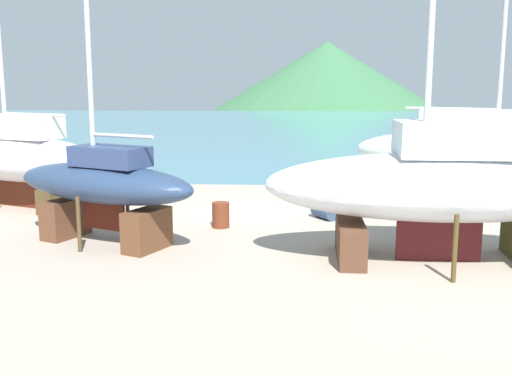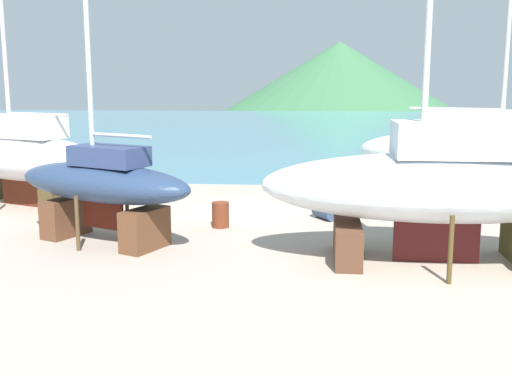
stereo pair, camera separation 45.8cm
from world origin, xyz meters
TOP-DOWN VIEW (x-y plane):
  - ground_plane at (0.00, -5.44)m, footprint 46.46×46.46m
  - sea_water at (0.00, 42.72)m, footprint 157.08×73.10m
  - headland_hill at (10.13, 128.12)m, footprint 97.41×97.41m
  - sailboat_mid_port at (5.83, -5.69)m, footprint 9.42×3.61m
  - sailboat_far_slipway at (9.19, 2.23)m, footprint 10.40×6.64m
  - sailboat_large_starboard at (-8.64, 0.66)m, footprint 8.66×5.16m
  - sailboat_small_center at (-3.66, -4.44)m, footprint 6.52×4.35m
  - barrel_rust_mid at (3.04, -0.76)m, footprint 1.02×1.10m
  - barrel_blue_faded at (-0.48, -2.24)m, footprint 0.80×0.80m

SIDE VIEW (x-z plane):
  - ground_plane at x=0.00m, z-range 0.00..0.00m
  - sea_water at x=0.00m, z-range 0.00..0.00m
  - headland_hill at x=10.13m, z-range -14.46..14.46m
  - barrel_rust_mid at x=3.04m, z-range 0.00..0.61m
  - barrel_blue_faded at x=-0.48m, z-range 0.00..0.84m
  - sailboat_small_center at x=-3.66m, z-range -3.10..6.60m
  - sailboat_large_starboard at x=-8.64m, z-range -4.96..8.84m
  - sailboat_mid_port at x=5.83m, z-range -5.05..9.22m
  - sailboat_far_slipway at x=9.19m, z-range -6.74..10.92m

